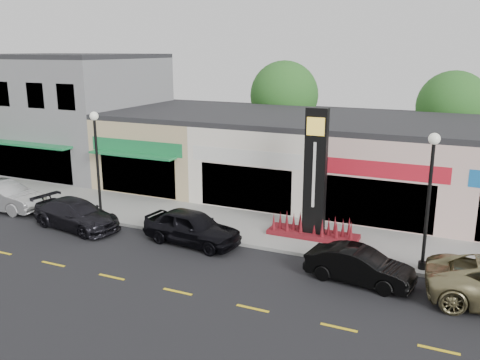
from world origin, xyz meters
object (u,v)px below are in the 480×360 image
at_px(car_white_van, 2,196).
at_px(car_black_conv, 359,266).
at_px(pylon_sign, 315,193).
at_px(lamp_east_near, 430,188).
at_px(car_black_sedan, 192,227).
at_px(car_dark_sedan, 76,214).
at_px(lamp_west_near, 97,154).

height_order(car_white_van, car_black_conv, car_white_van).
distance_m(pylon_sign, car_black_conv, 4.91).
bearing_deg(lamp_east_near, car_black_sedan, -173.71).
bearing_deg(car_white_van, car_black_sedan, -93.78).
bearing_deg(car_white_van, pylon_sign, -84.37).
height_order(car_white_van, car_dark_sedan, car_white_van).
relative_size(car_dark_sedan, car_black_conv, 1.21).
bearing_deg(lamp_east_near, car_white_van, -177.18).
bearing_deg(car_white_van, lamp_east_near, -90.89).
relative_size(lamp_west_near, car_white_van, 1.12).
height_order(lamp_east_near, car_dark_sedan, lamp_east_near).
bearing_deg(lamp_west_near, car_black_sedan, -10.13).
height_order(lamp_west_near, lamp_east_near, same).
bearing_deg(pylon_sign, lamp_east_near, -18.75).
height_order(pylon_sign, car_black_conv, pylon_sign).
xyz_separation_m(car_white_van, car_black_sedan, (11.96, -0.01, -0.01)).
xyz_separation_m(lamp_east_near, car_black_sedan, (-9.89, -1.09, -2.69)).
height_order(lamp_east_near, car_black_conv, lamp_east_near).
xyz_separation_m(lamp_east_near, car_black_conv, (-2.12, -1.94, -2.81)).
xyz_separation_m(pylon_sign, car_dark_sedan, (-11.15, -3.35, -1.56)).
bearing_deg(lamp_west_near, pylon_sign, 8.77).
height_order(pylon_sign, car_dark_sedan, pylon_sign).
distance_m(lamp_east_near, car_dark_sedan, 16.47).
bearing_deg(car_dark_sedan, lamp_west_near, 3.30).
bearing_deg(car_black_conv, lamp_east_near, -40.25).
xyz_separation_m(lamp_west_near, car_white_van, (-5.86, -1.08, -2.67)).
bearing_deg(lamp_west_near, car_dark_sedan, -95.12).
bearing_deg(car_black_sedan, car_dark_sedan, 101.19).
distance_m(lamp_west_near, lamp_east_near, 16.00).
relative_size(car_white_van, car_black_sedan, 1.05).
xyz_separation_m(lamp_west_near, lamp_east_near, (16.00, 0.00, 0.00)).
relative_size(lamp_west_near, car_black_conv, 1.35).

